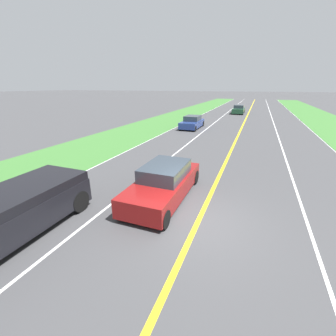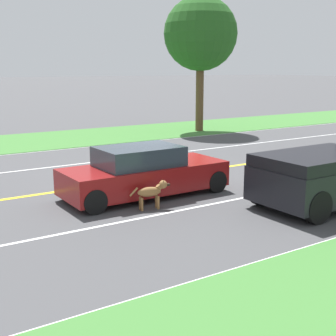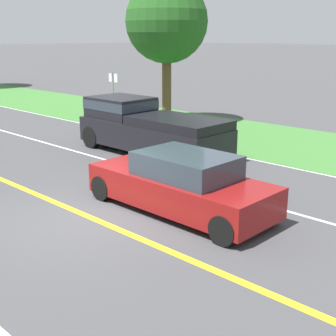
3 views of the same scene
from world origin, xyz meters
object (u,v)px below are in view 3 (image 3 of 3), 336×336
object	(u,v)px
pickup_truck	(147,127)
dog	(228,185)
ego_car	(181,184)
street_sign	(113,90)
roadside_tree_right_near	(167,22)

from	to	relation	value
pickup_truck	dog	bearing A→B (deg)	-112.80
dog	ego_car	bearing A→B (deg)	171.58
street_sign	dog	bearing A→B (deg)	-116.52
ego_car	roadside_tree_right_near	bearing A→B (deg)	45.78
pickup_truck	street_sign	size ratio (longest dim) A/B	2.49
dog	pickup_truck	bearing A→B (deg)	79.11
pickup_truck	street_sign	world-z (taller)	street_sign
dog	roadside_tree_right_near	xyz separation A→B (m)	(6.89, 8.79, 4.15)
dog	pickup_truck	distance (m)	5.65
ego_car	pickup_truck	xyz separation A→B (m)	(3.41, 4.74, 0.28)
ego_car	dog	size ratio (longest dim) A/B	4.28
dog	pickup_truck	world-z (taller)	pickup_truck
dog	roadside_tree_right_near	distance (m)	11.91
ego_car	roadside_tree_right_near	world-z (taller)	roadside_tree_right_near
roadside_tree_right_near	street_sign	xyz separation A→B (m)	(-1.36, 2.29, -3.14)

